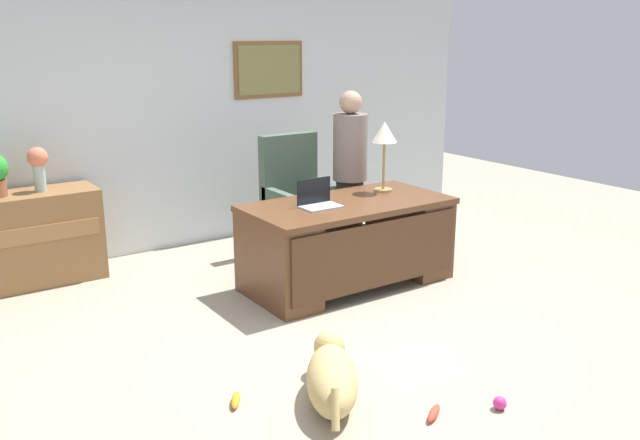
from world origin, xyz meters
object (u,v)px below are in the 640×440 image
Objects in this scene: desk at (349,241)px; credenza at (8,242)px; laptop at (318,200)px; armchair at (297,203)px; person_standing at (350,174)px; dog_toy_plush at (434,413)px; dog_lying at (332,376)px; dog_toy_ball at (500,403)px; desk_lamp at (385,137)px; dog_toy_bone at (236,400)px; vase_with_flowers at (38,164)px.

desk is 2.88m from credenza.
armchair is at bearing 67.09° from laptop.
armchair is at bearing 84.35° from desk.
dog_toy_plush is (-1.31, -2.58, -0.79)m from person_standing.
dog_toy_plush is at bearing -52.49° from dog_lying.
armchair reaches higher than dog_toy_ball.
desk_lamp is at bearing -64.19° from armchair.
person_standing is 0.95m from laptop.
laptop is 1.73× the size of dog_toy_bone.
person_standing is at bearing 62.98° from dog_toy_plush.
vase_with_flowers is (-1.80, 1.55, 0.25)m from laptop.
armchair is at bearing 61.67° from dog_lying.
dog_toy_ball is (-0.58, -3.09, -0.47)m from armchair.
credenza is 0.71m from vase_with_flowers.
laptop is 2.39m from vase_with_flowers.
dog_toy_ball reaches higher than dog_toy_plush.
dog_toy_ball is (1.92, -3.70, -0.36)m from credenza.
vase_with_flowers is (-0.87, 3.06, 0.88)m from dog_lying.
person_standing reaches higher than credenza.
dog_lying is at bearing -129.60° from desk.
dog_toy_bone is (-1.72, -1.20, -0.37)m from desk.
desk is 9.08× the size of dog_toy_plush.
laptop is 1.67× the size of dog_toy_plush.
dog_toy_ball is 0.40m from dog_toy_plush.
vase_with_flowers is at bearing 105.92° from dog_lying.
desk is 0.49m from laptop.
desk_lamp reaches higher than laptop.
dog_toy_plush is (0.86, -0.76, 0.00)m from dog_toy_bone.
desk is 2.13m from dog_toy_bone.
desk is 1.16× the size of credenza.
desk is at bearing 50.40° from dog_lying.
vase_with_flowers reaches higher than dog_lying.
dog_lying is at bearing 139.40° from dog_toy_ball.
dog_lying is 0.62m from dog_toy_plush.
armchair is 3.08× the size of vase_with_flowers.
laptop is (-0.76, -0.58, -0.03)m from person_standing.
dog_toy_ball is at bearing -66.41° from vase_with_flowers.
person_standing is 3.00m from dog_toy_plush.
credenza is 2.42× the size of desk_lamp.
desk is 9.41× the size of dog_toy_bone.
armchair reaches higher than credenza.
dog_toy_plush is at bearing -122.39° from desk_lamp.
desk is 0.98m from armchair.
desk_lamp reaches higher than desk.
credenza is at bearing 153.84° from desk_lamp.
dog_lying is at bearing -29.52° from dog_toy_bone.
credenza is at bearing 111.08° from dog_lying.
person_standing is at bearing 39.82° from dog_toy_bone.
laptop is 0.85× the size of vase_with_flowers.
credenza is 1.92× the size of dog_lying.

